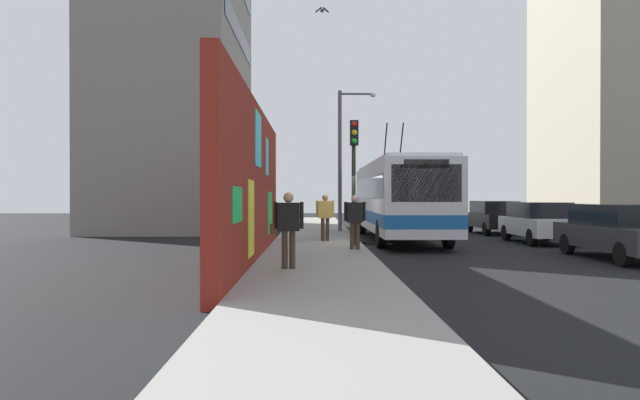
{
  "coord_description": "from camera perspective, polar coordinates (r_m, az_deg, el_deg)",
  "views": [
    {
      "loc": [
        -19.78,
        1.74,
        1.82
      ],
      "look_at": [
        0.15,
        1.48,
        1.68
      ],
      "focal_mm": 31.56,
      "sensor_mm": 36.0,
      "label": 1
    }
  ],
  "objects": [
    {
      "name": "ground_plane",
      "position": [
        19.93,
        4.29,
        -4.83
      ],
      "size": [
        80.0,
        80.0,
        0.0
      ],
      "primitive_type": "plane",
      "color": "black"
    },
    {
      "name": "sidewalk_slab",
      "position": [
        19.85,
        -0.33,
        -4.63
      ],
      "size": [
        48.0,
        3.2,
        0.15
      ],
      "primitive_type": "cube",
      "color": "gray",
      "rests_on": "ground_plane"
    },
    {
      "name": "graffiti_wall",
      "position": [
        15.59,
        -6.66,
        1.59
      ],
      "size": [
        13.46,
        0.32,
        4.28
      ],
      "color": "maroon",
      "rests_on": "ground_plane"
    },
    {
      "name": "building_far_left",
      "position": [
        33.07,
        -14.18,
        14.07
      ],
      "size": [
        12.21,
        6.78,
        19.27
      ],
      "color": "gray",
      "rests_on": "ground_plane"
    },
    {
      "name": "building_far_right",
      "position": [
        39.64,
        27.99,
        10.26
      ],
      "size": [
        10.1,
        7.44,
        17.27
      ],
      "color": "#9E937F",
      "rests_on": "ground_plane"
    },
    {
      "name": "city_bus",
      "position": [
        23.33,
        7.99,
        0.3
      ],
      "size": [
        11.33,
        2.63,
        4.97
      ],
      "color": "silver",
      "rests_on": "ground_plane"
    },
    {
      "name": "parked_car_dark_gray",
      "position": [
        18.15,
        28.08,
        -2.74
      ],
      "size": [
        4.78,
        1.79,
        1.58
      ],
      "color": "#38383D",
      "rests_on": "ground_plane"
    },
    {
      "name": "parked_car_white",
      "position": [
        23.26,
        21.35,
        -2.05
      ],
      "size": [
        4.09,
        1.87,
        1.58
      ],
      "color": "white",
      "rests_on": "ground_plane"
    },
    {
      "name": "parked_car_black",
      "position": [
        28.33,
        17.24,
        -1.6
      ],
      "size": [
        4.22,
        1.85,
        1.58
      ],
      "color": "black",
      "rests_on": "ground_plane"
    },
    {
      "name": "pedestrian_near_wall",
      "position": [
        12.92,
        -3.26,
        -2.4
      ],
      "size": [
        0.23,
        0.77,
        1.75
      ],
      "color": "#3F3326",
      "rests_on": "sidewalk_slab"
    },
    {
      "name": "pedestrian_at_curb",
      "position": [
        17.6,
        3.55,
        -1.76
      ],
      "size": [
        0.23,
        0.68,
        1.7
      ],
      "color": "#3F3326",
      "rests_on": "sidewalk_slab"
    },
    {
      "name": "pedestrian_midblock",
      "position": [
        20.87,
        0.52,
        -1.38
      ],
      "size": [
        0.23,
        0.69,
        1.72
      ],
      "color": "#3F3326",
      "rests_on": "sidewalk_slab"
    },
    {
      "name": "traffic_light",
      "position": [
        19.04,
        3.46,
        3.96
      ],
      "size": [
        0.49,
        0.28,
        4.24
      ],
      "color": "#2D382D",
      "rests_on": "sidewalk_slab"
    },
    {
      "name": "street_lamp",
      "position": [
        26.85,
        2.46,
        5.04
      ],
      "size": [
        0.44,
        1.8,
        6.68
      ],
      "color": "#4C4C51",
      "rests_on": "sidewalk_slab"
    },
    {
      "name": "flying_pigeons",
      "position": [
        22.52,
        0.21,
        18.67
      ],
      "size": [
        0.32,
        0.51,
        0.19
      ],
      "color": "slate"
    },
    {
      "name": "curbside_puddle",
      "position": [
        21.61,
        5.5,
        -4.41
      ],
      "size": [
        1.54,
        1.54,
        0.0
      ],
      "primitive_type": "cylinder",
      "color": "black",
      "rests_on": "ground_plane"
    }
  ]
}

